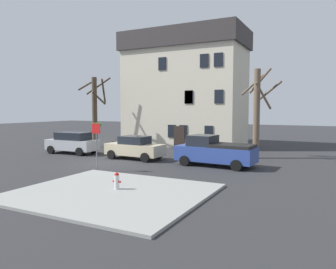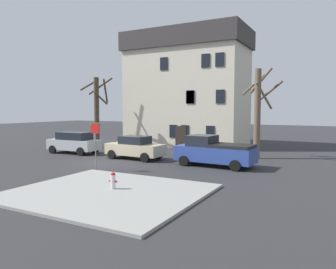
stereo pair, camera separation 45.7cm
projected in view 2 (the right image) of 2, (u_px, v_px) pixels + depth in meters
ground_plane at (104, 163)px, 22.48m from camera, size 120.00×120.00×0.00m
sidewalk_slab at (108, 192)px, 14.31m from camera, size 8.11×7.15×0.12m
building_main at (187, 88)px, 33.30m from camera, size 12.29×6.52×11.46m
tree_bare_near at (97, 109)px, 31.55m from camera, size 2.94×2.61×6.84m
tree_bare_mid at (258, 110)px, 24.17m from camera, size 2.98×2.81×6.80m
car_silver_wagon at (74, 142)px, 27.13m from camera, size 4.47×2.07×1.78m
car_beige_sedan at (135, 148)px, 24.06m from camera, size 4.47×2.13×1.71m
pickup_truck_blue at (214, 151)px, 21.10m from camera, size 5.22×2.48×1.98m
fire_hydrant at (113, 180)px, 14.64m from camera, size 0.42×0.22×0.76m
street_sign_pole at (95, 137)px, 19.28m from camera, size 0.76×0.07×2.91m
bicycle_leaning at (119, 145)px, 30.02m from camera, size 1.74×0.29×1.03m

